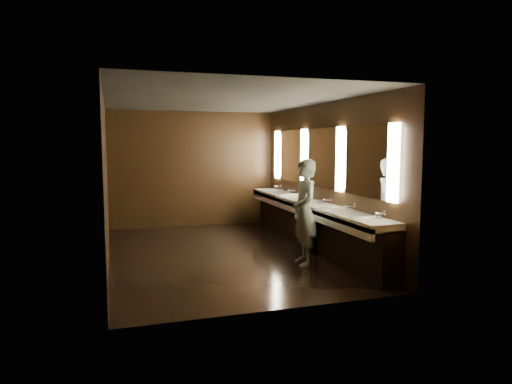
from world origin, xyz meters
The scene contains 10 objects.
floor centered at (0.00, 0.00, 0.00)m, with size 6.00×6.00×0.00m, color black.
ceiling centered at (0.00, 0.00, 2.80)m, with size 4.00×6.00×0.02m, color #2D2D2B.
wall_back centered at (0.00, 3.00, 1.40)m, with size 4.00×0.02×2.80m, color black.
wall_front centered at (0.00, -3.00, 1.40)m, with size 4.00×0.02×2.80m, color black.
wall_left centered at (-2.00, 0.00, 1.40)m, with size 0.02×6.00×2.80m, color black.
wall_right centered at (2.00, 0.00, 1.40)m, with size 0.02×6.00×2.80m, color black.
sink_counter centered at (1.79, 0.00, 0.50)m, with size 0.55×5.40×1.01m.
mirror_band centered at (1.98, 0.00, 1.75)m, with size 0.06×5.03×1.15m.
person centered at (1.14, -1.14, 0.89)m, with size 0.65×0.42×1.77m, color #86BFC9.
trash_bin centered at (1.58, -0.40, 0.29)m, with size 0.37×0.37×0.58m, color black.
Camera 1 is at (-1.92, -8.06, 2.03)m, focal length 32.00 mm.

